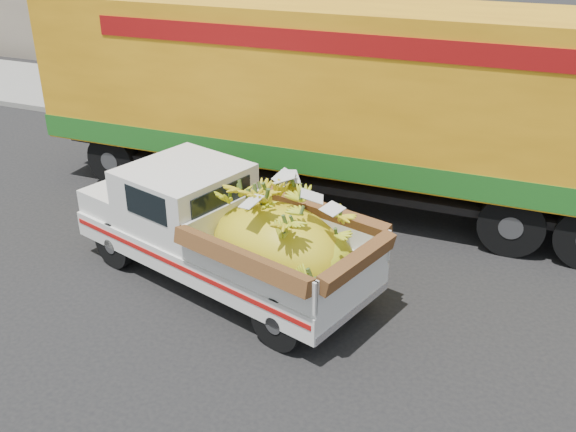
% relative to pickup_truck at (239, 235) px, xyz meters
% --- Properties ---
extents(ground, '(100.00, 100.00, 0.00)m').
position_rel_pickup_truck_xyz_m(ground, '(-1.76, 0.14, -0.93)').
color(ground, black).
rests_on(ground, ground).
extents(curb, '(60.00, 0.25, 0.15)m').
position_rel_pickup_truck_xyz_m(curb, '(-1.76, 6.17, -0.85)').
color(curb, gray).
rests_on(curb, ground).
extents(sidewalk, '(60.00, 4.00, 0.14)m').
position_rel_pickup_truck_xyz_m(sidewalk, '(-1.76, 8.27, -0.86)').
color(sidewalk, gray).
rests_on(sidewalk, ground).
extents(pickup_truck, '(5.21, 3.02, 1.72)m').
position_rel_pickup_truck_xyz_m(pickup_truck, '(0.00, 0.00, 0.00)').
color(pickup_truck, black).
rests_on(pickup_truck, ground).
extents(semi_trailer, '(12.02, 2.78, 3.80)m').
position_rel_pickup_truck_xyz_m(semi_trailer, '(0.17, 3.72, 1.20)').
color(semi_trailer, black).
rests_on(semi_trailer, ground).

